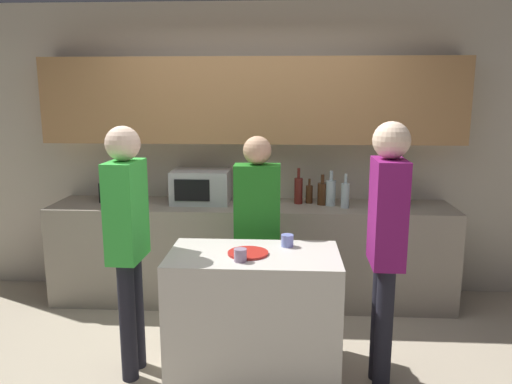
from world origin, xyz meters
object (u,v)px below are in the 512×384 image
object	(u,v)px
bottle_3	(331,192)
plate_on_island	(248,253)
person_left	(127,231)
bottle_4	(345,195)
toaster	(116,192)
bottle_0	(298,190)
bottle_2	(322,193)
cup_1	(287,241)
bottle_1	(309,194)
person_right	(386,234)
microwave	(201,186)
cup_0	(240,255)
person_center	(257,223)
potted_plant	(402,183)

from	to	relation	value
bottle_3	plate_on_island	world-z (taller)	bottle_3
person_left	bottle_4	bearing A→B (deg)	130.61
plate_on_island	person_left	world-z (taller)	person_left
toaster	bottle_3	size ratio (longest dim) A/B	0.83
bottle_0	plate_on_island	xyz separation A→B (m)	(-0.35, -1.42, -0.13)
bottle_2	bottle_3	xyz separation A→B (m)	(0.07, -0.03, 0.01)
cup_1	person_left	xyz separation A→B (m)	(-1.04, -0.12, 0.08)
bottle_1	person_right	distance (m)	1.49
microwave	toaster	world-z (taller)	microwave
bottle_1	bottle_3	size ratio (longest dim) A/B	0.72
cup_0	bottle_0	bearing A→B (deg)	75.93
bottle_2	person_center	bearing A→B (deg)	-124.11
plate_on_island	cup_1	world-z (taller)	cup_1
bottle_2	cup_0	bearing A→B (deg)	-111.65
toaster	cup_1	bearing A→B (deg)	-37.91
cup_0	cup_1	xyz separation A→B (m)	(0.29, 0.32, 0.00)
bottle_2	person_left	world-z (taller)	person_left
potted_plant	plate_on_island	bearing A→B (deg)	-132.00
potted_plant	cup_0	xyz separation A→B (m)	(-1.31, -1.55, -0.17)
microwave	person_left	distance (m)	1.38
person_center	bottle_0	bearing A→B (deg)	-112.33
plate_on_island	person_left	size ratio (longest dim) A/B	0.15
plate_on_island	cup_1	xyz separation A→B (m)	(0.25, 0.18, 0.03)
bottle_4	cup_1	xyz separation A→B (m)	(-0.51, -1.09, -0.09)
cup_0	toaster	bearing A→B (deg)	129.97
bottle_4	toaster	bearing A→B (deg)	176.15
microwave	bottle_4	world-z (taller)	bottle_4
plate_on_island	cup_1	size ratio (longest dim) A/B	3.13
plate_on_island	person_left	xyz separation A→B (m)	(-0.79, 0.06, 0.12)
bottle_1	cup_1	xyz separation A→B (m)	(-0.20, -1.26, -0.06)
cup_1	person_right	size ratio (longest dim) A/B	0.05
bottle_1	cup_0	world-z (taller)	bottle_1
bottle_3	plate_on_island	distance (m)	1.50
toaster	cup_1	size ratio (longest dim) A/B	3.13
plate_on_island	potted_plant	bearing A→B (deg)	48.00
potted_plant	bottle_2	size ratio (longest dim) A/B	1.44
microwave	bottle_0	size ratio (longest dim) A/B	1.60
bottle_4	bottle_0	bearing A→B (deg)	160.25
bottle_2	person_left	size ratio (longest dim) A/B	0.16
plate_on_island	cup_0	distance (m)	0.14
plate_on_island	bottle_1	bearing A→B (deg)	72.56
microwave	cup_1	size ratio (longest dim) A/B	6.26
person_left	cup_1	bearing A→B (deg)	99.15
cup_1	bottle_3	bearing A→B (deg)	71.72
bottle_0	cup_1	distance (m)	1.25
bottle_3	cup_0	size ratio (longest dim) A/B	3.97
toaster	bottle_0	size ratio (longest dim) A/B	0.80
potted_plant	plate_on_island	distance (m)	1.91
bottle_2	bottle_4	size ratio (longest dim) A/B	0.91
bottle_4	person_left	xyz separation A→B (m)	(-1.55, -1.21, -0.01)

